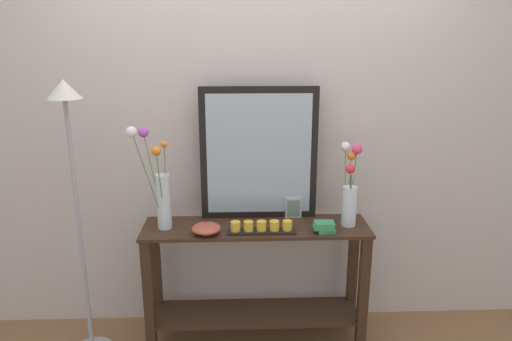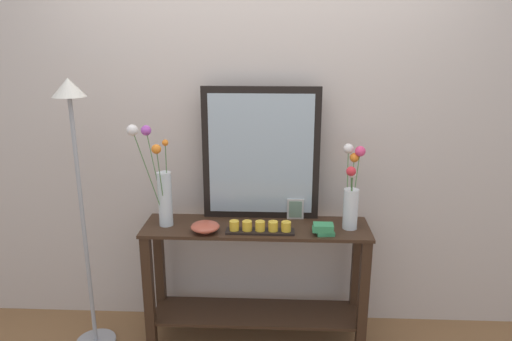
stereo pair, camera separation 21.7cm
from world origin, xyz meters
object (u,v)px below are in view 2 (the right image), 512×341
at_px(book_stack, 324,229).
at_px(console_table, 256,273).
at_px(mirror_leaning, 261,154).
at_px(vase_right, 352,193).
at_px(picture_frame_small, 295,209).
at_px(floor_lamp, 78,173).
at_px(decorative_bowl, 205,227).
at_px(tall_vase_left, 161,185).
at_px(candle_tray, 260,228).

bearing_deg(book_stack, console_table, 164.80).
relative_size(console_table, mirror_leaning, 1.66).
relative_size(vase_right, book_stack, 3.80).
bearing_deg(picture_frame_small, floor_lamp, -169.85).
bearing_deg(decorative_bowl, floor_lamp, 179.51).
bearing_deg(tall_vase_left, book_stack, -5.26).
relative_size(mirror_leaning, picture_frame_small, 6.29).
bearing_deg(candle_tray, book_stack, -2.07).
bearing_deg(vase_right, console_table, -178.87).
distance_m(candle_tray, book_stack, 0.36).
bearing_deg(decorative_bowl, book_stack, -0.20).
bearing_deg(tall_vase_left, floor_lamp, -170.11).
bearing_deg(floor_lamp, book_stack, -0.35).
xyz_separation_m(candle_tray, floor_lamp, (-1.02, -0.00, 0.31)).
bearing_deg(book_stack, vase_right, 35.51).
bearing_deg(floor_lamp, tall_vase_left, 9.89).
bearing_deg(console_table, mirror_leaning, 80.95).
bearing_deg(picture_frame_small, tall_vase_left, -169.71).
distance_m(vase_right, candle_tray, 0.56).
bearing_deg(vase_right, picture_frame_small, 160.32).
relative_size(mirror_leaning, tall_vase_left, 1.29).
xyz_separation_m(book_stack, floor_lamp, (-1.38, 0.01, 0.31)).
bearing_deg(mirror_leaning, picture_frame_small, -5.21).
xyz_separation_m(console_table, picture_frame_small, (0.24, 0.12, 0.37)).
height_order(vase_right, picture_frame_small, vase_right).
relative_size(book_stack, floor_lamp, 0.08).
bearing_deg(book_stack, picture_frame_small, 123.68).
relative_size(mirror_leaning, book_stack, 6.34).
relative_size(console_table, decorative_bowl, 8.08).
bearing_deg(floor_lamp, picture_frame_small, 10.15).
bearing_deg(picture_frame_small, candle_tray, -133.85).
relative_size(picture_frame_small, decorative_bowl, 0.77).
bearing_deg(floor_lamp, vase_right, 3.98).
xyz_separation_m(vase_right, floor_lamp, (-1.55, -0.11, 0.13)).
relative_size(tall_vase_left, picture_frame_small, 4.89).
distance_m(tall_vase_left, picture_frame_small, 0.82).
relative_size(mirror_leaning, decorative_bowl, 4.87).
xyz_separation_m(console_table, floor_lamp, (-1.00, -0.10, 0.65)).
xyz_separation_m(mirror_leaning, book_stack, (0.36, -0.25, -0.37)).
relative_size(vase_right, decorative_bowl, 2.91).
relative_size(mirror_leaning, candle_tray, 2.05).
height_order(vase_right, floor_lamp, floor_lamp).
bearing_deg(vase_right, candle_tray, -168.84).
bearing_deg(console_table, vase_right, 1.13).
height_order(candle_tray, picture_frame_small, picture_frame_small).
height_order(console_table, candle_tray, candle_tray).
relative_size(console_table, tall_vase_left, 2.14).
bearing_deg(decorative_bowl, picture_frame_small, 23.51).
xyz_separation_m(tall_vase_left, picture_frame_small, (0.79, 0.14, -0.19)).
bearing_deg(picture_frame_small, decorative_bowl, -156.49).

